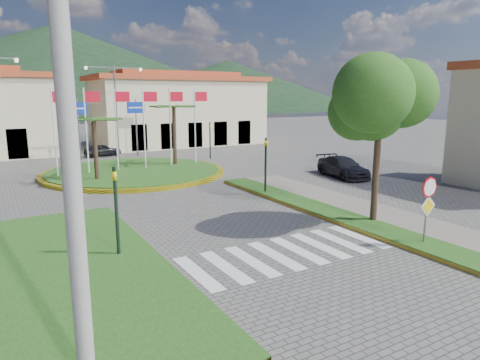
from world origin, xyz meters
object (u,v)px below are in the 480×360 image
car_dark_a (103,150)px  car_dark_b (159,144)px  deciduous_tree (380,104)px  utility_pole (70,157)px  car_side_right (343,167)px  roundabout_island (135,172)px  stop_sign (428,200)px

car_dark_a → car_dark_b: size_ratio=1.02×
deciduous_tree → utility_pole: utility_pole is taller
car_dark_a → car_side_right: size_ratio=0.70×
utility_pole → car_dark_b: 37.94m
car_dark_b → car_dark_a: bearing=107.5°
car_dark_a → car_side_right: (11.84, -18.64, 0.12)m
car_dark_b → car_side_right: 22.02m
roundabout_island → car_dark_b: size_ratio=3.96×
car_side_right → car_dark_a: bearing=133.4°
roundabout_island → utility_pole: bearing=-108.8°
car_dark_a → deciduous_tree: bearing=-176.3°
utility_pole → car_dark_b: bearing=68.2°
roundabout_island → utility_pole: size_ratio=1.41×
deciduous_tree → car_dark_b: (1.01, 30.03, -4.65)m
car_side_right → roundabout_island: bearing=156.3°
roundabout_island → car_dark_a: 10.36m
car_dark_a → car_side_right: bearing=-154.9°
roundabout_island → stop_sign: bearing=-76.3°
roundabout_island → stop_sign: size_ratio=4.79×
stop_sign → car_dark_b: 33.13m
car_dark_a → stop_sign: bearing=-178.5°
stop_sign → car_dark_b: stop_sign is taller
stop_sign → deciduous_tree: (0.60, 3.04, 3.38)m
roundabout_island → deciduous_tree: 18.55m
stop_sign → utility_pole: 12.84m
deciduous_tree → stop_sign: bearing=-101.2°
stop_sign → car_dark_a: stop_sign is taller
roundabout_island → utility_pole: (-7.50, -22.00, 4.33)m
roundabout_island → stop_sign: (4.90, -20.04, 1.62)m
utility_pole → car_dark_a: size_ratio=2.76×
utility_pole → roundabout_island: bearing=71.2°
stop_sign → car_dark_a: bearing=98.9°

